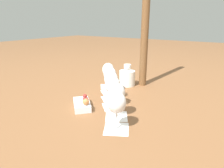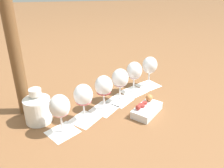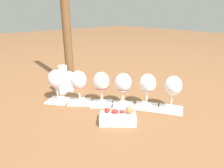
{
  "view_description": "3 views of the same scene",
  "coord_description": "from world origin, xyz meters",
  "px_view_note": "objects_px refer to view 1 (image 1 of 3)",
  "views": [
    {
      "loc": [
        0.59,
        -0.89,
        0.45
      ],
      "look_at": [
        0.0,
        -0.0,
        0.11
      ],
      "focal_mm": 32.0,
      "sensor_mm": 36.0,
      "label": 1
    },
    {
      "loc": [
        -0.98,
        0.14,
        0.6
      ],
      "look_at": [
        0.0,
        -0.0,
        0.11
      ],
      "focal_mm": 38.0,
      "sensor_mm": 36.0,
      "label": 2
    },
    {
      "loc": [
        -0.62,
        -0.69,
        0.46
      ],
      "look_at": [
        0.0,
        -0.0,
        0.11
      ],
      "focal_mm": 32.0,
      "sensor_mm": 36.0,
      "label": 3
    }
  ],
  "objects_px": {
    "wine_glass_3": "(113,87)",
    "snack_dish": "(82,104)",
    "wine_glass_2": "(111,81)",
    "ceramic_vase": "(127,76)",
    "wine_glass_5": "(117,104)",
    "umbrella_pole": "(146,13)",
    "wine_glass_1": "(110,75)",
    "wine_glass_0": "(108,71)",
    "wine_glass_4": "(117,94)"
  },
  "relations": [
    {
      "from": "wine_glass_0",
      "to": "wine_glass_1",
      "type": "relative_size",
      "value": 1.0
    },
    {
      "from": "wine_glass_1",
      "to": "wine_glass_3",
      "type": "relative_size",
      "value": 1.0
    },
    {
      "from": "wine_glass_0",
      "to": "wine_glass_5",
      "type": "height_order",
      "value": "same"
    },
    {
      "from": "wine_glass_3",
      "to": "wine_glass_5",
      "type": "height_order",
      "value": "same"
    },
    {
      "from": "wine_glass_3",
      "to": "snack_dish",
      "type": "height_order",
      "value": "wine_glass_3"
    },
    {
      "from": "wine_glass_4",
      "to": "wine_glass_5",
      "type": "xyz_separation_m",
      "value": [
        0.06,
        -0.1,
        0.0
      ]
    },
    {
      "from": "wine_glass_2",
      "to": "snack_dish",
      "type": "bearing_deg",
      "value": -107.77
    },
    {
      "from": "wine_glass_5",
      "to": "ceramic_vase",
      "type": "xyz_separation_m",
      "value": [
        -0.27,
        0.57,
        -0.05
      ]
    },
    {
      "from": "wine_glass_1",
      "to": "umbrella_pole",
      "type": "height_order",
      "value": "umbrella_pole"
    },
    {
      "from": "wine_glass_1",
      "to": "wine_glass_2",
      "type": "distance_m",
      "value": 0.12
    },
    {
      "from": "wine_glass_3",
      "to": "snack_dish",
      "type": "relative_size",
      "value": 0.99
    },
    {
      "from": "wine_glass_0",
      "to": "wine_glass_4",
      "type": "relative_size",
      "value": 1.0
    },
    {
      "from": "wine_glass_0",
      "to": "wine_glass_4",
      "type": "xyz_separation_m",
      "value": [
        0.3,
        -0.36,
        -0.0
      ]
    },
    {
      "from": "wine_glass_5",
      "to": "snack_dish",
      "type": "xyz_separation_m",
      "value": [
        -0.27,
        0.09,
        -0.09
      ]
    },
    {
      "from": "wine_glass_0",
      "to": "wine_glass_4",
      "type": "bearing_deg",
      "value": -50.4
    },
    {
      "from": "wine_glass_2",
      "to": "ceramic_vase",
      "type": "distance_m",
      "value": 0.3
    },
    {
      "from": "wine_glass_4",
      "to": "snack_dish",
      "type": "height_order",
      "value": "wine_glass_4"
    },
    {
      "from": "wine_glass_2",
      "to": "wine_glass_3",
      "type": "distance_m",
      "value": 0.11
    },
    {
      "from": "wine_glass_2",
      "to": "wine_glass_4",
      "type": "bearing_deg",
      "value": -49.7
    },
    {
      "from": "ceramic_vase",
      "to": "wine_glass_3",
      "type": "bearing_deg",
      "value": -71.89
    },
    {
      "from": "wine_glass_0",
      "to": "wine_glass_2",
      "type": "bearing_deg",
      "value": -51.07
    },
    {
      "from": "wine_glass_1",
      "to": "wine_glass_3",
      "type": "height_order",
      "value": "same"
    },
    {
      "from": "wine_glass_5",
      "to": "umbrella_pole",
      "type": "bearing_deg",
      "value": 105.22
    },
    {
      "from": "wine_glass_2",
      "to": "wine_glass_5",
      "type": "height_order",
      "value": "same"
    },
    {
      "from": "wine_glass_5",
      "to": "wine_glass_0",
      "type": "bearing_deg",
      "value": 128.08
    },
    {
      "from": "wine_glass_4",
      "to": "snack_dish",
      "type": "bearing_deg",
      "value": -175.89
    },
    {
      "from": "wine_glass_5",
      "to": "umbrella_pole",
      "type": "height_order",
      "value": "umbrella_pole"
    },
    {
      "from": "wine_glass_0",
      "to": "wine_glass_3",
      "type": "relative_size",
      "value": 1.0
    },
    {
      "from": "wine_glass_4",
      "to": "umbrella_pole",
      "type": "xyz_separation_m",
      "value": [
        -0.11,
        0.54,
        0.38
      ]
    },
    {
      "from": "wine_glass_2",
      "to": "ceramic_vase",
      "type": "height_order",
      "value": "wine_glass_2"
    },
    {
      "from": "wine_glass_4",
      "to": "wine_glass_0",
      "type": "bearing_deg",
      "value": 129.6
    },
    {
      "from": "wine_glass_4",
      "to": "wine_glass_5",
      "type": "bearing_deg",
      "value": -57.89
    },
    {
      "from": "wine_glass_3",
      "to": "wine_glass_2",
      "type": "bearing_deg",
      "value": 128.13
    },
    {
      "from": "wine_glass_1",
      "to": "wine_glass_5",
      "type": "xyz_separation_m",
      "value": [
        0.28,
        -0.37,
        -0.0
      ]
    },
    {
      "from": "snack_dish",
      "to": "umbrella_pole",
      "type": "bearing_deg",
      "value": 79.87
    },
    {
      "from": "wine_glass_1",
      "to": "wine_glass_5",
      "type": "bearing_deg",
      "value": -52.4
    },
    {
      "from": "wine_glass_5",
      "to": "snack_dish",
      "type": "distance_m",
      "value": 0.3
    },
    {
      "from": "ceramic_vase",
      "to": "umbrella_pole",
      "type": "distance_m",
      "value": 0.45
    },
    {
      "from": "snack_dish",
      "to": "umbrella_pole",
      "type": "distance_m",
      "value": 0.74
    },
    {
      "from": "snack_dish",
      "to": "wine_glass_3",
      "type": "bearing_deg",
      "value": 38.7
    },
    {
      "from": "wine_glass_5",
      "to": "ceramic_vase",
      "type": "distance_m",
      "value": 0.63
    },
    {
      "from": "wine_glass_0",
      "to": "umbrella_pole",
      "type": "relative_size",
      "value": 0.17
    },
    {
      "from": "wine_glass_2",
      "to": "wine_glass_3",
      "type": "height_order",
      "value": "same"
    },
    {
      "from": "ceramic_vase",
      "to": "wine_glass_1",
      "type": "bearing_deg",
      "value": -95.32
    },
    {
      "from": "ceramic_vase",
      "to": "snack_dish",
      "type": "height_order",
      "value": "ceramic_vase"
    },
    {
      "from": "wine_glass_1",
      "to": "ceramic_vase",
      "type": "distance_m",
      "value": 0.2
    },
    {
      "from": "wine_glass_2",
      "to": "wine_glass_3",
      "type": "bearing_deg",
      "value": -51.87
    },
    {
      "from": "ceramic_vase",
      "to": "wine_glass_4",
      "type": "bearing_deg",
      "value": -66.36
    },
    {
      "from": "wine_glass_5",
      "to": "ceramic_vase",
      "type": "bearing_deg",
      "value": 115.25
    },
    {
      "from": "wine_glass_2",
      "to": "wine_glass_1",
      "type": "bearing_deg",
      "value": 127.9
    }
  ]
}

